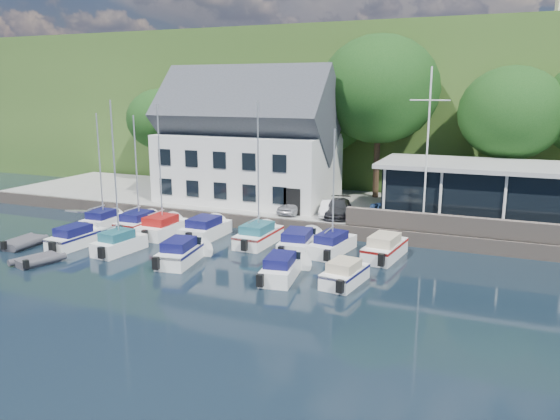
{
  "coord_description": "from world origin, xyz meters",
  "views": [
    {
      "loc": [
        12.77,
        -24.29,
        10.14
      ],
      "look_at": [
        -1.02,
        9.0,
        2.13
      ],
      "focal_mm": 35.0,
      "sensor_mm": 36.0,
      "label": 1
    }
  ],
  "objects_px": {
    "car_dgrey": "(338,208)",
    "car_white": "(329,208)",
    "boat_r2_1": "(116,183)",
    "flagpole": "(427,150)",
    "boat_r1_3": "(206,227)",
    "boat_r2_4": "(345,272)",
    "harbor_building": "(248,148)",
    "dinghy_1": "(37,259)",
    "boat_r1_2": "(160,173)",
    "boat_r1_0": "(100,172)",
    "boat_r2_2": "(181,250)",
    "boat_r1_4": "(258,178)",
    "car_silver": "(294,205)",
    "club_pavilion": "(475,192)",
    "boat_r1_1": "(136,171)",
    "boat_r1_5": "(299,240)",
    "car_blue": "(386,212)",
    "boat_r1_7": "(385,246)",
    "boat_r1_6": "(333,188)",
    "dinghy_0": "(23,241)",
    "boat_r2_0": "(76,236)"
  },
  "relations": [
    {
      "from": "dinghy_1",
      "to": "club_pavilion",
      "type": "bearing_deg",
      "value": 54.65
    },
    {
      "from": "boat_r1_0",
      "to": "boat_r2_2",
      "type": "distance_m",
      "value": 11.54
    },
    {
      "from": "car_dgrey",
      "to": "boat_r2_2",
      "type": "xyz_separation_m",
      "value": [
        -6.33,
        -11.17,
        -0.87
      ]
    },
    {
      "from": "car_blue",
      "to": "boat_r1_5",
      "type": "xyz_separation_m",
      "value": [
        -4.3,
        -6.11,
        -0.94
      ]
    },
    {
      "from": "harbor_building",
      "to": "dinghy_1",
      "type": "height_order",
      "value": "harbor_building"
    },
    {
      "from": "car_dgrey",
      "to": "boat_r1_6",
      "type": "bearing_deg",
      "value": -85.45
    },
    {
      "from": "flagpole",
      "to": "boat_r1_1",
      "type": "bearing_deg",
      "value": -166.38
    },
    {
      "from": "boat_r1_0",
      "to": "boat_r1_4",
      "type": "distance_m",
      "value": 12.48
    },
    {
      "from": "boat_r2_4",
      "to": "dinghy_0",
      "type": "distance_m",
      "value": 21.56
    },
    {
      "from": "car_silver",
      "to": "boat_r2_2",
      "type": "bearing_deg",
      "value": -100.28
    },
    {
      "from": "car_dgrey",
      "to": "boat_r2_1",
      "type": "distance_m",
      "value": 15.8
    },
    {
      "from": "boat_r1_7",
      "to": "boat_r2_4",
      "type": "height_order",
      "value": "boat_r1_7"
    },
    {
      "from": "boat_r2_1",
      "to": "flagpole",
      "type": "bearing_deg",
      "value": 35.65
    },
    {
      "from": "boat_r1_4",
      "to": "boat_r1_7",
      "type": "relative_size",
      "value": 1.52
    },
    {
      "from": "flagpole",
      "to": "boat_r2_1",
      "type": "bearing_deg",
      "value": -150.61
    },
    {
      "from": "dinghy_1",
      "to": "car_dgrey",
      "type": "bearing_deg",
      "value": 64.37
    },
    {
      "from": "boat_r2_2",
      "to": "dinghy_1",
      "type": "bearing_deg",
      "value": -163.86
    },
    {
      "from": "boat_r2_4",
      "to": "flagpole",
      "type": "bearing_deg",
      "value": 83.52
    },
    {
      "from": "boat_r1_3",
      "to": "boat_r2_2",
      "type": "xyz_separation_m",
      "value": [
        1.51,
        -5.51,
        0.01
      ]
    },
    {
      "from": "boat_r1_3",
      "to": "flagpole",
      "type": "bearing_deg",
      "value": 18.55
    },
    {
      "from": "boat_r1_6",
      "to": "dinghy_1",
      "type": "xyz_separation_m",
      "value": [
        -15.48,
        -8.83,
        -3.87
      ]
    },
    {
      "from": "club_pavilion",
      "to": "boat_r1_2",
      "type": "relative_size",
      "value": 1.47
    },
    {
      "from": "boat_r2_2",
      "to": "boat_r1_6",
      "type": "bearing_deg",
      "value": 26.3
    },
    {
      "from": "boat_r1_2",
      "to": "dinghy_1",
      "type": "bearing_deg",
      "value": -109.62
    },
    {
      "from": "boat_r2_1",
      "to": "boat_r2_0",
      "type": "bearing_deg",
      "value": -174.87
    },
    {
      "from": "car_dgrey",
      "to": "boat_r1_1",
      "type": "relative_size",
      "value": 0.48
    },
    {
      "from": "boat_r1_3",
      "to": "boat_r2_4",
      "type": "xyz_separation_m",
      "value": [
        11.53,
        -5.34,
        -0.07
      ]
    },
    {
      "from": "boat_r1_4",
      "to": "boat_r2_0",
      "type": "relative_size",
      "value": 1.54
    },
    {
      "from": "harbor_building",
      "to": "boat_r1_3",
      "type": "xyz_separation_m",
      "value": [
        0.91,
        -8.74,
        -4.61
      ]
    },
    {
      "from": "boat_r1_2",
      "to": "boat_r1_6",
      "type": "relative_size",
      "value": 1.07
    },
    {
      "from": "boat_r1_3",
      "to": "car_dgrey",
      "type": "bearing_deg",
      "value": 36.55
    },
    {
      "from": "boat_r1_1",
      "to": "boat_r1_5",
      "type": "relative_size",
      "value": 1.44
    },
    {
      "from": "car_white",
      "to": "boat_r2_1",
      "type": "xyz_separation_m",
      "value": [
        -10.5,
        -10.76,
        2.87
      ]
    },
    {
      "from": "boat_r1_7",
      "to": "dinghy_0",
      "type": "height_order",
      "value": "boat_r1_7"
    },
    {
      "from": "car_white",
      "to": "boat_r1_6",
      "type": "bearing_deg",
      "value": -81.69
    },
    {
      "from": "club_pavilion",
      "to": "boat_r1_3",
      "type": "relative_size",
      "value": 2.21
    },
    {
      "from": "car_dgrey",
      "to": "car_white",
      "type": "bearing_deg",
      "value": -175.52
    },
    {
      "from": "harbor_building",
      "to": "boat_r1_5",
      "type": "bearing_deg",
      "value": -48.99
    },
    {
      "from": "flagpole",
      "to": "boat_r1_2",
      "type": "height_order",
      "value": "flagpole"
    },
    {
      "from": "car_dgrey",
      "to": "boat_r1_2",
      "type": "distance_m",
      "value": 12.96
    },
    {
      "from": "car_blue",
      "to": "boat_r2_4",
      "type": "height_order",
      "value": "car_blue"
    },
    {
      "from": "car_white",
      "to": "boat_r1_4",
      "type": "xyz_separation_m",
      "value": [
        -3.14,
        -5.65,
        2.89
      ]
    },
    {
      "from": "harbor_building",
      "to": "dinghy_1",
      "type": "xyz_separation_m",
      "value": [
        -5.33,
        -17.76,
        -5.03
      ]
    },
    {
      "from": "boat_r1_7",
      "to": "boat_r1_6",
      "type": "bearing_deg",
      "value": -169.44
    },
    {
      "from": "boat_r1_0",
      "to": "boat_r1_7",
      "type": "height_order",
      "value": "boat_r1_0"
    },
    {
      "from": "boat_r1_3",
      "to": "dinghy_1",
      "type": "height_order",
      "value": "boat_r1_3"
    },
    {
      "from": "harbor_building",
      "to": "boat_r2_0",
      "type": "relative_size",
      "value": 2.48
    },
    {
      "from": "car_dgrey",
      "to": "boat_r2_1",
      "type": "xyz_separation_m",
      "value": [
        -11.08,
        -10.9,
        2.82
      ]
    },
    {
      "from": "boat_r1_4",
      "to": "boat_r1_6",
      "type": "distance_m",
      "value": 5.14
    },
    {
      "from": "car_silver",
      "to": "boat_r1_5",
      "type": "height_order",
      "value": "car_silver"
    }
  ]
}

